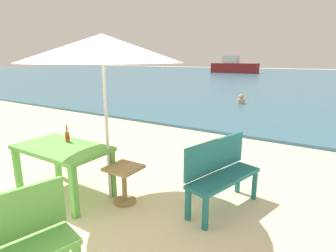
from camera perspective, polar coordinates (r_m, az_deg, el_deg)
name	(u,v)px	position (r m, az deg, el deg)	size (l,w,h in m)	color
ground_plane	(56,227)	(3.80, -22.27, -18.88)	(120.00, 120.00, 0.00)	beige
sea_water	(313,78)	(31.92, 27.95, 8.82)	(120.00, 50.00, 0.08)	#386B84
picnic_table_green	(62,153)	(4.28, -21.19, -5.34)	(1.40, 0.80, 0.76)	#60B24C
beer_bottle_amber	(67,136)	(4.40, -20.29, -1.98)	(0.07, 0.07, 0.26)	brown
patio_umbrella	(102,49)	(3.74, -13.55, 15.44)	(2.10, 2.10, 2.30)	silver
side_table_wood	(124,179)	(3.94, -9.16, -10.89)	(0.44, 0.44, 0.54)	#9E7A51
bench_teal_center	(221,170)	(3.77, 10.93, -9.02)	(0.66, 1.25, 0.95)	#237275
swimmer_person	(241,100)	(12.33, 14.99, 5.27)	(0.34, 0.34, 0.41)	tan
boat_fishing_trawler	(234,67)	(38.99, 13.59, 11.93)	(6.25, 1.70, 2.27)	maroon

